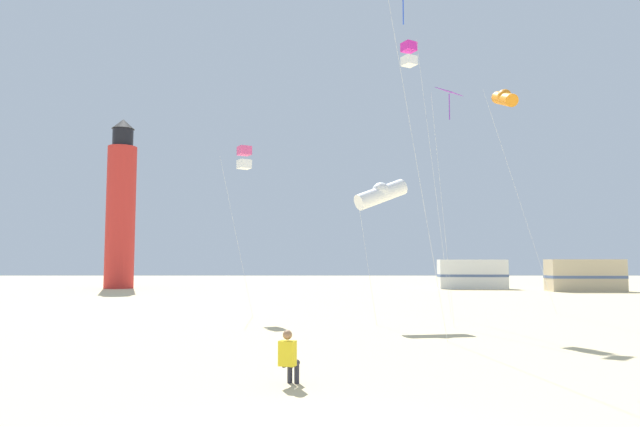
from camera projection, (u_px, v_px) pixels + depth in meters
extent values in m
cube|color=yellow|center=(290.00, 353.00, 11.93)|extent=(0.39, 0.32, 0.52)
sphere|color=#9E704C|center=(290.00, 335.00, 11.96)|extent=(0.20, 0.20, 0.20)
cylinder|color=#2D2D38|center=(296.00, 364.00, 12.05)|extent=(0.24, 0.38, 0.13)
cylinder|color=#2D2D38|center=(299.00, 373.00, 12.18)|extent=(0.11, 0.11, 0.42)
cylinder|color=#2D2D38|center=(289.00, 363.00, 12.11)|extent=(0.24, 0.38, 0.13)
cylinder|color=#2D2D38|center=(292.00, 373.00, 12.24)|extent=(0.11, 0.11, 0.42)
cylinder|color=silver|center=(445.00, 206.00, 23.26)|extent=(0.61, 0.89, 9.71)
cube|color=purple|center=(451.00, 91.00, 23.96)|extent=(1.22, 1.22, 0.40)
cylinder|color=purple|center=(452.00, 107.00, 23.91)|extent=(0.04, 0.04, 1.10)
cylinder|color=silver|center=(238.00, 234.00, 27.77)|extent=(1.80, 0.51, 7.87)
cube|color=#E54C8C|center=(247.00, 151.00, 29.02)|extent=(0.82, 0.82, 0.44)
cube|color=white|center=(246.00, 164.00, 28.96)|extent=(0.82, 0.82, 0.44)
cylinder|color=silver|center=(437.00, 180.00, 26.34)|extent=(1.79, 1.90, 12.67)
cube|color=#D826A5|center=(411.00, 47.00, 27.79)|extent=(0.82, 0.82, 0.44)
cube|color=white|center=(411.00, 61.00, 27.73)|extent=(0.82, 0.82, 0.44)
cylinder|color=silver|center=(369.00, 258.00, 24.19)|extent=(0.69, 1.35, 5.50)
cylinder|color=white|center=(383.00, 195.00, 24.76)|extent=(2.54, 1.75, 1.48)
sphere|color=white|center=(383.00, 191.00, 24.77)|extent=(0.76, 0.76, 0.76)
cylinder|color=silver|center=(522.00, 200.00, 29.02)|extent=(3.44, 0.08, 11.48)
cylinder|color=orange|center=(507.00, 99.00, 31.21)|extent=(0.75, 2.51, 1.48)
sphere|color=orange|center=(507.00, 96.00, 31.22)|extent=(0.76, 0.76, 0.76)
cylinder|color=silver|center=(418.00, 155.00, 18.83)|extent=(2.00, 0.39, 12.17)
cylinder|color=blue|center=(405.00, 9.00, 20.27)|extent=(0.04, 0.04, 1.10)
cylinder|color=red|center=(123.00, 217.00, 56.38)|extent=(2.80, 2.80, 14.00)
cylinder|color=black|center=(125.00, 138.00, 57.05)|extent=(2.00, 2.00, 1.80)
cone|color=black|center=(126.00, 124.00, 57.17)|extent=(2.20, 2.20, 1.00)
cube|color=white|center=(475.00, 274.00, 55.18)|extent=(6.53, 2.69, 2.80)
cube|color=#4C608C|center=(475.00, 276.00, 55.17)|extent=(6.57, 2.73, 0.24)
cube|color=#C6B28C|center=(588.00, 275.00, 50.24)|extent=(6.44, 2.42, 2.80)
cube|color=#4C608C|center=(588.00, 277.00, 50.23)|extent=(6.48, 2.46, 0.24)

